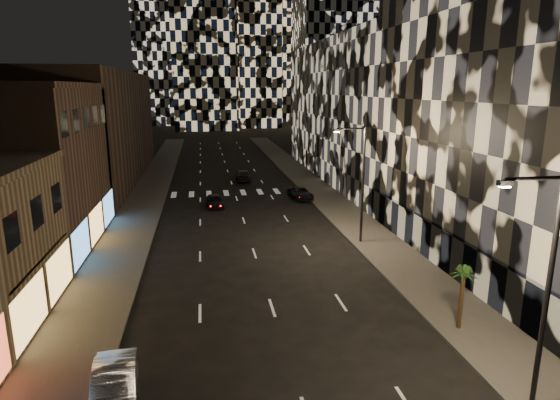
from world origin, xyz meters
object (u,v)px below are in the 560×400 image
object	(u,v)px
streetlight_far	(360,177)
car_dark_midlane	(215,201)
car_dark_oncoming	(243,175)
streetlight_near	(543,279)
car_silver_parked	(115,388)
palm_tree	(463,277)
car_dark_rightlane	(301,193)

from	to	relation	value
streetlight_far	car_dark_midlane	bearing A→B (deg)	128.73
streetlight_far	car_dark_oncoming	world-z (taller)	streetlight_far
streetlight_near	car_dark_midlane	size ratio (longest dim) A/B	2.32
streetlight_near	car_silver_parked	xyz separation A→B (m)	(-15.55, 2.81, -4.59)
car_dark_oncoming	palm_tree	world-z (taller)	palm_tree
car_dark_midlane	car_dark_rightlane	size ratio (longest dim) A/B	0.85
car_dark_oncoming	car_dark_rightlane	size ratio (longest dim) A/B	1.07
car_dark_midlane	car_dark_oncoming	xyz separation A→B (m)	(4.10, 13.63, 0.05)
car_dark_midlane	streetlight_far	bearing A→B (deg)	-57.05
palm_tree	car_dark_midlane	bearing A→B (deg)	112.63
streetlight_near	streetlight_far	size ratio (longest dim) A/B	1.00
streetlight_near	streetlight_far	world-z (taller)	same
car_dark_rightlane	palm_tree	bearing A→B (deg)	-90.09
streetlight_near	palm_tree	world-z (taller)	streetlight_near
car_dark_oncoming	car_dark_rightlane	world-z (taller)	car_dark_oncoming
car_dark_rightlane	streetlight_near	bearing A→B (deg)	-91.77
streetlight_far	car_dark_midlane	size ratio (longest dim) A/B	2.32
streetlight_far	car_silver_parked	xyz separation A→B (m)	(-15.55, -17.19, -4.59)
car_silver_parked	car_dark_rightlane	xyz separation A→B (m)	(14.20, 32.82, -0.13)
streetlight_far	car_dark_midlane	world-z (taller)	streetlight_far
car_dark_midlane	streetlight_near	bearing A→B (deg)	-77.87
car_silver_parked	car_dark_oncoming	size ratio (longest dim) A/B	0.95
car_dark_rightlane	palm_tree	world-z (taller)	palm_tree
car_silver_parked	palm_tree	bearing A→B (deg)	4.50
streetlight_near	streetlight_far	xyz separation A→B (m)	(0.00, 20.00, 0.00)
car_dark_oncoming	car_silver_parked	bearing A→B (deg)	83.16
car_dark_rightlane	palm_tree	xyz separation A→B (m)	(2.00, -29.63, 2.25)
car_dark_midlane	car_dark_rightlane	xyz separation A→B (m)	(9.46, 2.13, -0.03)
car_dark_rightlane	streetlight_far	bearing A→B (deg)	-88.99
car_dark_oncoming	streetlight_far	bearing A→B (deg)	108.36
streetlight_far	streetlight_near	bearing A→B (deg)	-90.00
car_silver_parked	car_dark_midlane	xyz separation A→B (m)	(4.74, 30.69, -0.11)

